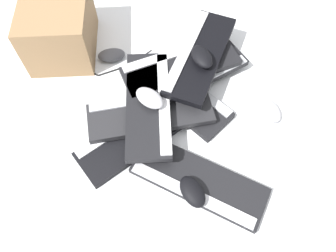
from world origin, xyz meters
name	(u,v)px	position (x,y,z in m)	size (l,w,h in m)	color
ground_plane	(160,125)	(0.00, 0.00, 0.00)	(3.20, 3.20, 0.00)	white
keyboard_0	(178,92)	(0.15, -0.01, 0.01)	(0.30, 0.46, 0.03)	black
keyboard_1	(137,134)	(-0.07, 0.06, 0.01)	(0.46, 0.34, 0.03)	black
keyboard_2	(198,181)	(-0.15, -0.20, 0.01)	(0.18, 0.45, 0.03)	black
keyboard_3	(191,73)	(0.23, -0.03, 0.04)	(0.44, 0.38, 0.03)	black
keyboard_4	(181,65)	(0.23, 0.02, 0.07)	(0.42, 0.41, 0.03)	black
keyboard_5	(150,113)	(0.01, 0.04, 0.04)	(0.37, 0.45, 0.03)	#232326
keyboard_6	(200,55)	(0.28, -0.04, 0.10)	(0.44, 0.16, 0.03)	black
keyboard_7	(149,103)	(0.03, 0.05, 0.07)	(0.46, 0.33, 0.03)	black
mouse_0	(270,110)	(0.20, -0.35, 0.02)	(0.11, 0.07, 0.04)	#B7B7BC
mouse_1	(202,57)	(0.24, -0.06, 0.14)	(0.11, 0.07, 0.04)	black
mouse_2	(192,192)	(-0.21, -0.20, 0.05)	(0.11, 0.07, 0.04)	black
mouse_3	(150,98)	(0.02, 0.05, 0.11)	(0.11, 0.07, 0.04)	#B7B7BC
mouse_4	(112,55)	(0.21, 0.31, 0.02)	(0.11, 0.07, 0.04)	#4C4C51
cable_0	(68,44)	(0.21, 0.51, 0.00)	(0.16, 0.59, 0.01)	black
cardboard_box	(59,28)	(0.19, 0.51, 0.11)	(0.31, 0.25, 0.22)	olive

